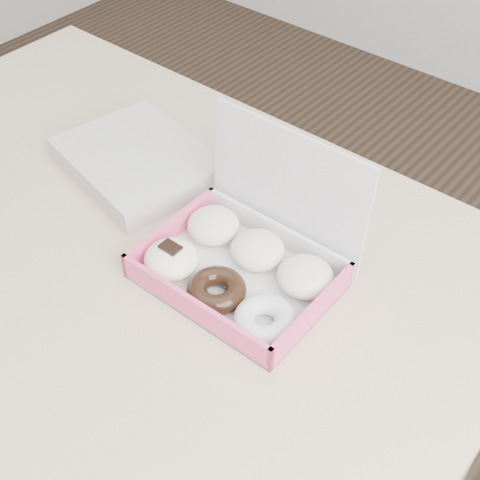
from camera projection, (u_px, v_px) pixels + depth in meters
The scene contains 4 objects.
ground at pixel (160, 461), 1.57m from camera, with size 4.00×4.00×0.00m, color black.
table at pixel (127, 262), 1.10m from camera, with size 1.20×0.80×0.75m.
donut_box at pixel (243, 259), 0.96m from camera, with size 0.27×0.23×0.20m.
newspapers at pixel (138, 161), 1.14m from camera, with size 0.26×0.21×0.04m, color silver.
Camera 1 is at (0.64, -0.47, 1.46)m, focal length 50.00 mm.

